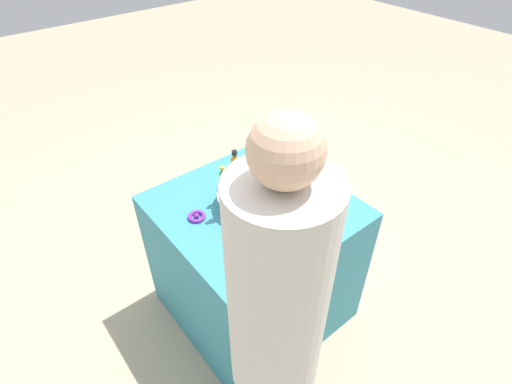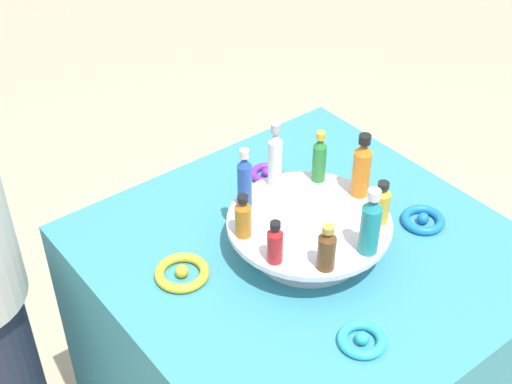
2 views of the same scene
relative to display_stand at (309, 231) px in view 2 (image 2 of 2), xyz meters
name	(u,v)px [view 2 (image 2 of 2)]	position (x,y,z in m)	size (l,w,h in m)	color
party_table	(301,367)	(0.00, 0.00, -0.43)	(0.81, 0.81, 0.76)	teal
display_stand	(309,231)	(0.00, 0.00, 0.00)	(0.33, 0.33, 0.08)	silver
bottle_teal	(371,224)	(0.03, -0.14, 0.10)	(0.04, 0.04, 0.14)	teal
bottle_gold	(381,204)	(0.11, -0.09, 0.07)	(0.03, 0.03, 0.09)	gold
bottle_orange	(361,167)	(0.14, 0.00, 0.10)	(0.04, 0.04, 0.14)	orange
bottle_green	(319,158)	(0.11, 0.09, 0.08)	(0.03, 0.03, 0.12)	#288438
bottle_clear	(275,157)	(0.02, 0.14, 0.10)	(0.03, 0.03, 0.15)	silver
bottle_blue	(245,180)	(-0.07, 0.12, 0.09)	(0.03, 0.03, 0.13)	#234CAD
bottle_amber	(243,217)	(-0.13, 0.05, 0.07)	(0.03, 0.03, 0.09)	#AD6B19
bottle_red	(275,243)	(-0.13, -0.05, 0.07)	(0.03, 0.03, 0.09)	#B21E23
bottle_brown	(327,249)	(-0.07, -0.12, 0.07)	(0.03, 0.03, 0.10)	brown
ribbon_bow_blue	(423,220)	(0.25, -0.09, -0.04)	(0.09, 0.09, 0.03)	blue
ribbon_bow_purple	(267,173)	(0.09, 0.25, -0.04)	(0.08, 0.08, 0.02)	purple
ribbon_bow_gold	(182,273)	(-0.25, 0.09, -0.04)	(0.11, 0.11, 0.03)	gold
ribbon_bow_teal	(362,339)	(-0.09, -0.25, -0.04)	(0.09, 0.09, 0.03)	#2DB7CC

